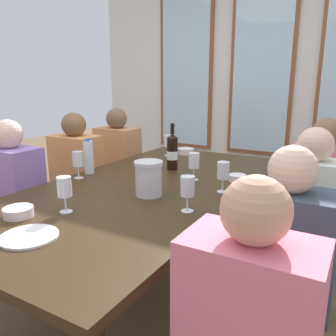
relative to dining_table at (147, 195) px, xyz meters
name	(u,v)px	position (x,y,z in m)	size (l,w,h in m)	color
ground_plane	(149,293)	(0.00, 0.00, -0.68)	(12.00, 12.00, 0.00)	brown
back_wall_with_windows	(262,72)	(0.00, 2.38, 0.77)	(4.32, 0.10, 2.90)	silver
dining_table	(147,195)	(0.00, 0.00, 0.00)	(1.12, 2.24, 0.74)	#342511
white_plate_0	(29,236)	(-0.01, -0.84, 0.07)	(0.23, 0.23, 0.01)	white
metal_pitcher	(149,178)	(0.11, -0.16, 0.16)	(0.16, 0.16, 0.19)	silver
wine_bottle_0	(172,152)	(-0.06, 0.41, 0.19)	(0.08, 0.08, 0.32)	black
tasting_bowl_0	(237,178)	(0.44, 0.35, 0.09)	(0.11, 0.11, 0.04)	white
tasting_bowl_1	(186,151)	(-0.22, 0.93, 0.09)	(0.14, 0.14, 0.05)	white
tasting_bowl_2	(18,212)	(-0.24, -0.71, 0.09)	(0.13, 0.13, 0.04)	white
water_bottle	(89,157)	(-0.48, 0.03, 0.18)	(0.06, 0.06, 0.24)	white
wine_glass_0	(194,162)	(0.19, 0.24, 0.18)	(0.07, 0.07, 0.17)	white
wine_glass_1	(78,160)	(-0.46, -0.09, 0.18)	(0.07, 0.07, 0.17)	white
wine_glass_2	(223,171)	(0.44, 0.10, 0.19)	(0.07, 0.07, 0.17)	white
wine_glass_3	(168,141)	(-0.31, 0.79, 0.19)	(0.07, 0.07, 0.17)	white
wine_glass_4	(188,187)	(0.41, -0.27, 0.19)	(0.07, 0.07, 0.17)	white
wine_glass_5	(64,188)	(-0.09, -0.56, 0.19)	(0.07, 0.07, 0.17)	white
seated_person_2	(78,185)	(-0.88, 0.30, -0.15)	(0.38, 0.24, 1.11)	#392337
seated_person_3	(307,230)	(0.88, 0.31, -0.15)	(0.38, 0.24, 1.11)	#263034
seated_person_4	(16,207)	(-0.88, -0.28, -0.15)	(0.38, 0.24, 1.11)	#24243D
seated_person_5	(283,283)	(0.88, -0.31, -0.15)	(0.38, 0.24, 1.11)	#383541
seated_person_6	(118,171)	(-0.88, 0.83, -0.15)	(0.38, 0.24, 1.11)	#242634
seated_person_7	(319,202)	(0.88, 0.85, -0.15)	(0.38, 0.24, 1.11)	#39252E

